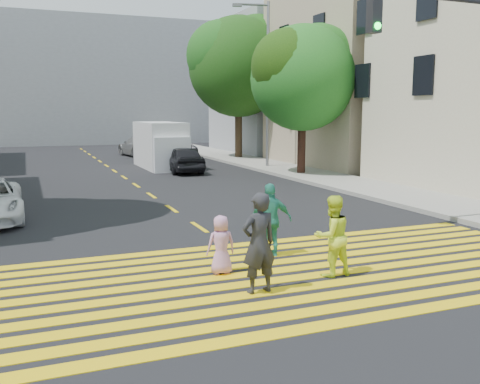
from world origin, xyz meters
TOP-DOWN VIEW (x-y plane):
  - ground at (0.00, 0.00)m, footprint 120.00×120.00m
  - sidewalk_right at (8.50, 15.00)m, footprint 3.00×60.00m
  - crosswalk at (0.00, 1.28)m, footprint 13.40×5.30m
  - lane_line at (0.00, 22.50)m, footprint 0.12×34.40m
  - building_right_tan at (15.00, 19.00)m, footprint 10.00×10.00m
  - building_right_grey at (15.00, 30.00)m, footprint 10.00×10.00m
  - backdrop_block at (0.00, 48.00)m, footprint 30.00×8.00m
  - tree_right_near at (8.33, 15.54)m, footprint 5.70×5.27m
  - tree_right_far at (8.92, 25.35)m, footprint 7.94×7.52m
  - pedestrian_man at (-0.65, 0.51)m, footprint 0.69×0.50m
  - pedestrian_woman at (1.06, 0.89)m, footprint 0.79×0.63m
  - pedestrian_child at (-0.88, 1.79)m, footprint 0.58×0.38m
  - pedestrian_extra at (0.56, 2.61)m, footprint 1.00×0.57m
  - dark_car_near at (3.24, 19.04)m, footprint 1.87×4.15m
  - silver_car at (3.18, 29.78)m, footprint 2.74×5.30m
  - dark_car_parked at (4.90, 27.10)m, footprint 2.22×4.58m
  - white_van at (2.71, 21.59)m, footprint 2.05×5.40m
  - traffic_signal at (6.59, 3.56)m, footprint 4.39×0.41m
  - street_lamp at (7.91, 19.19)m, footprint 2.01×0.61m

SIDE VIEW (x-z plane):
  - ground at x=0.00m, z-range 0.00..0.00m
  - lane_line at x=0.00m, z-range 0.00..0.01m
  - crosswalk at x=0.00m, z-range 0.00..0.01m
  - sidewalk_right at x=8.50m, z-range 0.00..0.15m
  - pedestrian_child at x=-0.88m, z-range 0.00..1.16m
  - dark_car_near at x=3.24m, z-range 0.00..1.38m
  - dark_car_parked at x=4.90m, z-range 0.00..1.45m
  - silver_car at x=3.18m, z-range 0.00..1.47m
  - pedestrian_woman at x=1.06m, z-range 0.00..1.57m
  - pedestrian_extra at x=0.56m, z-range 0.00..1.61m
  - pedestrian_man at x=-0.65m, z-range 0.00..1.78m
  - white_van at x=2.71m, z-range -0.06..2.48m
  - traffic_signal at x=6.59m, z-range 0.95..7.39m
  - tree_right_near at x=8.33m, z-range 1.30..8.70m
  - building_right_tan at x=15.00m, z-range 0.00..10.00m
  - building_right_grey at x=15.00m, z-range 0.00..10.00m
  - street_lamp at x=7.91m, z-range 0.66..9.59m
  - backdrop_block at x=0.00m, z-range 0.00..12.00m
  - tree_right_far at x=8.92m, z-range 1.65..11.07m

